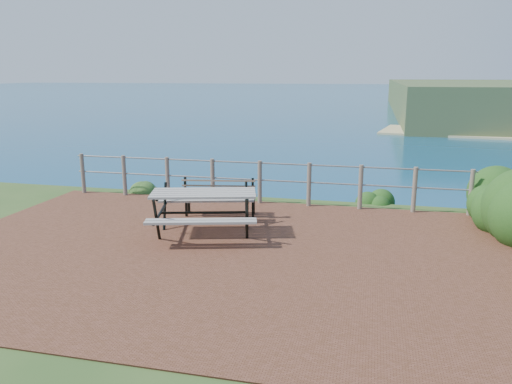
% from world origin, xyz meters
% --- Properties ---
extents(ground, '(10.00, 7.00, 0.12)m').
position_xyz_m(ground, '(0.00, 0.00, 0.00)').
color(ground, brown).
rests_on(ground, ground).
extents(ocean, '(1200.00, 1200.00, 0.00)m').
position_xyz_m(ocean, '(0.00, 200.00, 0.00)').
color(ocean, '#155D82').
rests_on(ocean, ground).
extents(safety_railing, '(9.40, 0.10, 1.00)m').
position_xyz_m(safety_railing, '(0.00, 3.35, 0.57)').
color(safety_railing, '#6B5B4C').
rests_on(safety_railing, ground).
extents(picnic_table, '(2.07, 1.63, 0.81)m').
position_xyz_m(picnic_table, '(-0.50, 0.84, 0.52)').
color(picnic_table, gray).
rests_on(picnic_table, ground).
extents(park_bench, '(1.57, 0.64, 0.86)m').
position_xyz_m(park_bench, '(-0.59, 2.15, 0.57)').
color(park_bench, brown).
rests_on(park_bench, ground).
extents(shrub_right_front, '(1.56, 1.56, 2.21)m').
position_xyz_m(shrub_right_front, '(4.96, 2.10, 0.00)').
color(shrub_right_front, '#1A4816').
rests_on(shrub_right_front, ground).
extents(shrub_right_edge, '(1.25, 1.25, 1.77)m').
position_xyz_m(shrub_right_edge, '(5.12, 3.34, 0.00)').
color(shrub_right_edge, '#1A4816').
rests_on(shrub_right_edge, ground).
extents(shrub_lip_west, '(0.68, 0.68, 0.38)m').
position_xyz_m(shrub_lip_west, '(-3.22, 3.96, 0.00)').
color(shrub_lip_west, '#2C5620').
rests_on(shrub_lip_west, ground).
extents(shrub_lip_east, '(0.69, 0.69, 0.40)m').
position_xyz_m(shrub_lip_east, '(2.64, 4.24, 0.00)').
color(shrub_lip_east, '#1A4816').
rests_on(shrub_lip_east, ground).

